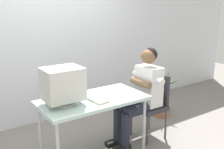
{
  "coord_description": "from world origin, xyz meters",
  "views": [
    {
      "loc": [
        -1.46,
        -2.53,
        1.83
      ],
      "look_at": [
        0.27,
        0.0,
        1.01
      ],
      "focal_mm": 42.43,
      "sensor_mm": 36.0,
      "label": 1
    }
  ],
  "objects": [
    {
      "name": "person_seated",
      "position": [
        0.75,
        0.01,
        0.69
      ],
      "size": [
        0.74,
        0.55,
        1.28
      ],
      "color": "silver",
      "rests_on": "ground_plane"
    },
    {
      "name": "wall_back",
      "position": [
        0.3,
        1.4,
        1.5
      ],
      "size": [
        8.0,
        0.1,
        3.0
      ],
      "primitive_type": "cube",
      "color": "silver",
      "rests_on": "ground_plane"
    },
    {
      "name": "potted_plant",
      "position": [
        1.56,
        0.45,
        0.29
      ],
      "size": [
        0.54,
        0.6,
        0.77
      ],
      "color": "#9E6647",
      "rests_on": "ground_plane"
    },
    {
      "name": "keyboard",
      "position": [
        0.0,
        -0.02,
        0.77
      ],
      "size": [
        0.18,
        0.42,
        0.03
      ],
      "color": "beige",
      "rests_on": "desk"
    },
    {
      "name": "office_chair",
      "position": [
        0.95,
        0.01,
        0.51
      ],
      "size": [
        0.4,
        0.4,
        0.9
      ],
      "color": "#4C4C51",
      "rests_on": "ground_plane"
    },
    {
      "name": "crt_monitor",
      "position": [
        -0.36,
        0.02,
        0.99
      ],
      "size": [
        0.42,
        0.33,
        0.41
      ],
      "color": "silver",
      "rests_on": "desk"
    },
    {
      "name": "desk",
      "position": [
        0.0,
        0.0,
        0.7
      ],
      "size": [
        1.26,
        0.65,
        0.76
      ],
      "color": "#B7B7BC",
      "rests_on": "ground_plane"
    }
  ]
}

